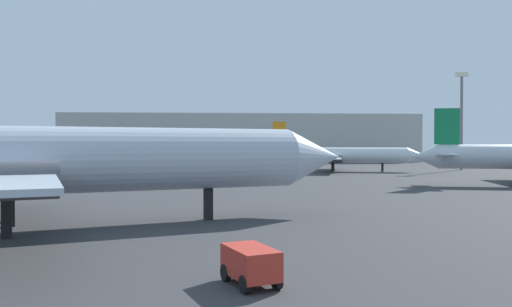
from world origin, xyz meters
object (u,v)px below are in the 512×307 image
baggage_cart (250,263)px  light_mast_right (462,115)px  airplane_at_gate (33,161)px  airplane_distant (338,155)px

baggage_cart → light_mast_right: light_mast_right is taller
airplane_at_gate → light_mast_right: bearing=29.3°
airplane_distant → baggage_cart: size_ratio=10.79×
airplane_at_gate → airplane_distant: (31.69, 60.26, -1.02)m
baggage_cart → airplane_distant: bearing=143.6°
baggage_cart → light_mast_right: size_ratio=0.15×
airplane_distant → light_mast_right: (24.50, 3.31, 7.59)m
baggage_cart → light_mast_right: 88.29m
airplane_distant → baggage_cart: airplane_distant is taller
airplane_distant → baggage_cart: bearing=-90.0°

